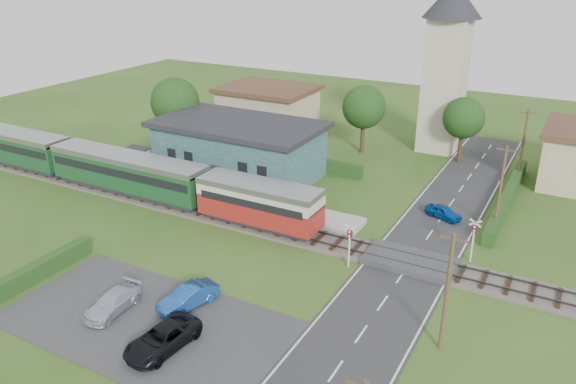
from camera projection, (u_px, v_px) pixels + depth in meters
The scene contains 30 objects.
ground at pixel (271, 243), 41.82m from camera, with size 120.00×120.00×0.00m, color #2D4C19.
railway_track at pixel (284, 231), 43.39m from camera, with size 76.00×3.20×0.49m.
road at pixel (400, 277), 37.38m from camera, with size 6.00×70.00×0.05m, color #28282B.
car_park at pixel (145, 322), 32.77m from camera, with size 17.00×9.00×0.08m, color #333335.
crossing_deck at pixel (410, 261), 38.91m from camera, with size 6.20×3.40×0.45m, color #333335.
platform at pixel (204, 192), 50.36m from camera, with size 30.00×3.00×0.45m, color gray.
equipment_hut at pixel (135, 162), 53.32m from camera, with size 2.30×2.30×2.55m.
station_building at pixel (239, 148), 54.09m from camera, with size 16.00×9.00×5.30m.
train at pixel (102, 166), 50.99m from camera, with size 43.20×2.90×3.40m.
church_tower at pixel (447, 56), 58.26m from camera, with size 6.00×6.00×17.60m.
house_west at pixel (268, 109), 67.58m from camera, with size 10.80×8.80×5.50m.
hedge_carpark at pixel (34, 273), 36.76m from camera, with size 0.80×9.00×1.20m, color #193814.
hedge_roadside at pixel (507, 198), 48.22m from camera, with size 0.80×18.00×1.20m, color #193814.
hedge_station at pixel (263, 155), 58.52m from camera, with size 22.00×0.80×1.30m, color #193814.
tree_a at pixel (175, 102), 59.90m from camera, with size 5.20×5.20×8.00m.
tree_b at pixel (364, 107), 59.34m from camera, with size 4.60×4.60×7.34m.
tree_c at pixel (464, 118), 56.67m from camera, with size 4.20×4.20×6.78m.
utility_pole_b at pixel (447, 291), 29.27m from camera, with size 1.40×0.22×7.00m.
utility_pole_c at pixel (500, 189), 42.20m from camera, with size 1.40×0.22×7.00m.
utility_pole_d at pixel (523, 145), 51.90m from camera, with size 1.40×0.22×7.00m.
crossing_signal_near at pixel (350, 239), 37.82m from camera, with size 0.84×0.28×3.28m.
crossing_signal_far at pixel (474, 234), 38.51m from camera, with size 0.84×0.28×3.28m.
streetlamp_west at pixel (196, 109), 66.55m from camera, with size 0.30×0.30×5.15m.
streetlamp_east at pixel (548, 140), 55.37m from camera, with size 0.30×0.30×5.15m.
car_on_road at pixel (443, 212), 45.59m from camera, with size 1.23×3.05×1.04m, color #063C99.
car_park_blue at pixel (188, 297), 33.96m from camera, with size 1.37×3.92×1.29m, color navy.
car_park_silver at pixel (113, 302), 33.55m from camera, with size 1.64×4.04×1.17m, color #AFB9C9.
car_park_dark at pixel (162, 338), 30.28m from camera, with size 2.11×4.58×1.27m, color black.
pedestrian_near at pixel (276, 199), 45.96m from camera, with size 0.67×0.44×1.85m, color gray.
pedestrian_far at pixel (152, 171), 52.64m from camera, with size 0.72×0.56×1.48m, color gray.
Camera 1 is at (18.92, -31.88, 19.77)m, focal length 35.00 mm.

